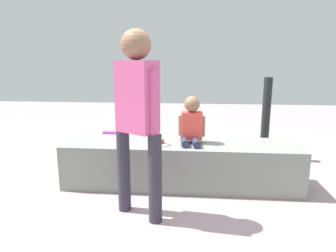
{
  "coord_description": "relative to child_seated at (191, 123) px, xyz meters",
  "views": [
    {
      "loc": [
        0.14,
        -3.07,
        1.32
      ],
      "look_at": [
        -0.1,
        -0.33,
        0.71
      ],
      "focal_mm": 32.77,
      "sensor_mm": 36.0,
      "label": 1
    }
  ],
  "objects": [
    {
      "name": "cake_plate",
      "position": [
        -0.32,
        -0.08,
        -0.19
      ],
      "size": [
        0.22,
        0.22,
        0.07
      ],
      "color": "white",
      "rests_on": "concrete_ledge"
    },
    {
      "name": "gift_bag",
      "position": [
        -1.19,
        1.18,
        -0.53
      ],
      "size": [
        0.21,
        0.09,
        0.32
      ],
      "color": "#B259BF",
      "rests_on": "ground_plane"
    },
    {
      "name": "water_bottle_far_side",
      "position": [
        -0.68,
        0.47,
        -0.57
      ],
      "size": [
        0.07,
        0.07,
        0.23
      ],
      "color": "silver",
      "rests_on": "ground_plane"
    },
    {
      "name": "ground_plane",
      "position": [
        -0.11,
        -0.01,
        -0.67
      ],
      "size": [
        12.0,
        12.0,
        0.0
      ],
      "primitive_type": "plane",
      "color": "#A79096"
    },
    {
      "name": "concrete_ledge",
      "position": [
        -0.11,
        -0.01,
        -0.44
      ],
      "size": [
        2.43,
        0.57,
        0.46
      ],
      "primitive_type": "cube",
      "color": "gray",
      "rests_on": "ground_plane"
    },
    {
      "name": "adult_standing",
      "position": [
        -0.42,
        -0.7,
        0.25
      ],
      "size": [
        0.41,
        0.32,
        1.54
      ],
      "color": "#2F2B39",
      "rests_on": "ground_plane"
    },
    {
      "name": "handbag_brown_canvas",
      "position": [
        0.44,
        0.83,
        -0.56
      ],
      "size": [
        0.27,
        0.12,
        0.32
      ],
      "color": "brown",
      "rests_on": "ground_plane"
    },
    {
      "name": "party_cup_red",
      "position": [
        0.81,
        1.23,
        -0.62
      ],
      "size": [
        0.08,
        0.08,
        0.1
      ],
      "primitive_type": "cylinder",
      "color": "red",
      "rests_on": "ground_plane"
    },
    {
      "name": "cake_box_white",
      "position": [
        -0.22,
        0.76,
        -0.61
      ],
      "size": [
        0.36,
        0.34,
        0.13
      ],
      "primitive_type": "cube",
      "rotation": [
        0.0,
        0.0,
        0.17
      ],
      "color": "white",
      "rests_on": "ground_plane"
    },
    {
      "name": "child_seated",
      "position": [
        0.0,
        0.0,
        0.0
      ],
      "size": [
        0.28,
        0.32,
        0.48
      ],
      "color": "#2A2F4B",
      "rests_on": "concrete_ledge"
    },
    {
      "name": "railing_post",
      "position": [
        0.96,
        0.98,
        -0.27
      ],
      "size": [
        0.36,
        0.36,
        1.08
      ],
      "color": "black",
      "rests_on": "ground_plane"
    },
    {
      "name": "handbag_black_leather",
      "position": [
        -1.05,
        0.51,
        -0.54
      ],
      "size": [
        0.28,
        0.13,
        0.36
      ],
      "color": "black",
      "rests_on": "ground_plane"
    },
    {
      "name": "water_bottle_near_gift",
      "position": [
        0.58,
        1.17,
        -0.57
      ],
      "size": [
        0.07,
        0.07,
        0.22
      ],
      "color": "silver",
      "rests_on": "ground_plane"
    }
  ]
}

